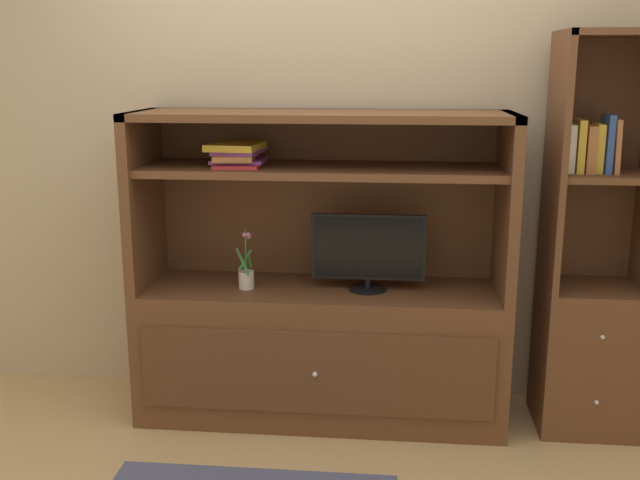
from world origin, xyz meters
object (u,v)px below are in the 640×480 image
Objects in this scene: bookshelf_tall at (592,304)px; upright_book_row at (592,147)px; magazine_stack at (238,154)px; media_console at (321,320)px; tv_monitor at (368,251)px; potted_plant at (246,275)px.

bookshelf_tall reaches higher than upright_book_row.
upright_book_row reaches higher than magazine_stack.
upright_book_row is (-0.06, -0.01, 0.75)m from bookshelf_tall.
media_console is 0.43m from tv_monitor.
media_console is 1.30m from bookshelf_tall.
potted_plant is at bearing -177.09° from tv_monitor.
magazine_stack reaches higher than potted_plant.
upright_book_row is (1.23, -0.01, 0.87)m from media_console.
media_console reaches higher than tv_monitor.
media_console is 0.95× the size of bookshelf_tall.
upright_book_row is (1.59, 0.05, 0.63)m from potted_plant.
media_console is 6.09× the size of potted_plant.
bookshelf_tall reaches higher than tv_monitor.
bookshelf_tall is (1.29, 0.00, 0.12)m from media_console.
magazine_stack reaches higher than tv_monitor.
upright_book_row reaches higher than potted_plant.
tv_monitor is 1.58× the size of magazine_stack.
upright_book_row is (1.62, 0.00, 0.05)m from magazine_stack.
tv_monitor is at bearing -178.53° from bookshelf_tall.
upright_book_row is at bearing 1.72° from potted_plant.
bookshelf_tall is at bearing 1.98° from potted_plant.
bookshelf_tall reaches higher than magazine_stack.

